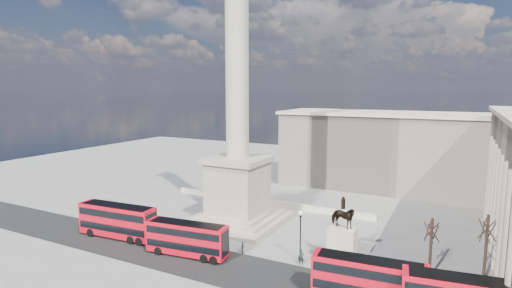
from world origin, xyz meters
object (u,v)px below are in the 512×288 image
object	(u,v)px
victorian_lamp	(300,231)
equestrian_statue	(342,240)
red_bus_c	(369,280)
pedestrian_standing	(349,269)
pedestrian_crossing	(243,247)
red_bus_b	(187,239)
red_bus_a	(118,221)
pedestrian_walking	(301,257)
nelsons_column	(238,144)

from	to	relation	value
victorian_lamp	equestrian_statue	xyz separation A→B (m)	(4.89, 1.70, -0.84)
red_bus_c	pedestrian_standing	xyz separation A→B (m)	(-3.35, 5.06, -1.63)
victorian_lamp	pedestrian_crossing	xyz separation A→B (m)	(-7.59, -1.40, -3.06)
red_bus_b	pedestrian_standing	distance (m)	20.58
red_bus_a	pedestrian_walking	size ratio (longest dim) A/B	6.39
equestrian_statue	pedestrian_crossing	distance (m)	13.05
victorian_lamp	pedestrian_standing	bearing A→B (deg)	-10.29
red_bus_a	pedestrian_standing	distance (m)	33.20
victorian_lamp	red_bus_c	bearing A→B (deg)	-32.29
equestrian_statue	nelsons_column	bearing A→B (deg)	159.46
victorian_lamp	pedestrian_crossing	distance (m)	8.31
red_bus_c	victorian_lamp	world-z (taller)	victorian_lamp
pedestrian_walking	pedestrian_standing	distance (m)	5.92
red_bus_c	pedestrian_standing	bearing A→B (deg)	118.64
pedestrian_walking	pedestrian_standing	bearing A→B (deg)	-22.91
nelsons_column	victorian_lamp	size ratio (longest dim) A/B	7.68
pedestrian_standing	pedestrian_crossing	xyz separation A→B (m)	(-14.13, -0.22, -0.03)
nelsons_column	pedestrian_crossing	xyz separation A→B (m)	(6.59, -10.25, -12.16)
victorian_lamp	pedestrian_walking	bearing A→B (deg)	-61.75
red_bus_c	equestrian_statue	xyz separation A→B (m)	(-5.00, 7.95, 0.56)
pedestrian_walking	pedestrian_crossing	world-z (taller)	pedestrian_walking
red_bus_b	pedestrian_standing	bearing A→B (deg)	5.37
red_bus_b	pedestrian_standing	xyz separation A→B (m)	(20.07, 4.29, -1.55)
pedestrian_standing	red_bus_a	bearing A→B (deg)	2.47
nelsons_column	pedestrian_standing	size ratio (longest dim) A/B	31.54
pedestrian_walking	red_bus_a	bearing A→B (deg)	165.47
victorian_lamp	equestrian_statue	size ratio (longest dim) A/B	0.76
victorian_lamp	equestrian_statue	bearing A→B (deg)	19.17
victorian_lamp	pedestrian_standing	size ratio (longest dim) A/B	4.11
red_bus_a	pedestrian_walking	xyz separation A→B (m)	(27.02, 3.82, -1.62)
red_bus_c	pedestrian_walking	bearing A→B (deg)	146.34
red_bus_a	red_bus_b	world-z (taller)	red_bus_a
red_bus_b	red_bus_c	distance (m)	23.43
equestrian_statue	red_bus_c	bearing A→B (deg)	-57.82
nelsons_column	red_bus_a	xyz separation A→B (m)	(-12.21, -13.82, -10.33)
red_bus_c	pedestrian_walking	world-z (taller)	red_bus_c
nelsons_column	pedestrian_standing	bearing A→B (deg)	-25.83
victorian_lamp	red_bus_b	bearing A→B (deg)	-157.96
pedestrian_walking	red_bus_c	bearing A→B (deg)	-51.38
pedestrian_crossing	nelsons_column	bearing A→B (deg)	12.33
nelsons_column	pedestrian_standing	distance (m)	26.02
red_bus_a	pedestrian_walking	bearing A→B (deg)	3.74
nelsons_column	red_bus_a	distance (m)	21.14
red_bus_b	victorian_lamp	xyz separation A→B (m)	(13.53, 5.48, 1.48)
nelsons_column	pedestrian_walking	xyz separation A→B (m)	(14.81, -10.00, -11.95)
red_bus_a	equestrian_statue	size ratio (longest dim) A/B	1.45
nelsons_column	red_bus_b	distance (m)	17.82
red_bus_b	victorian_lamp	distance (m)	14.67
nelsons_column	red_bus_a	size ratio (longest dim) A/B	4.03
red_bus_a	pedestrian_crossing	size ratio (longest dim) A/B	8.14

